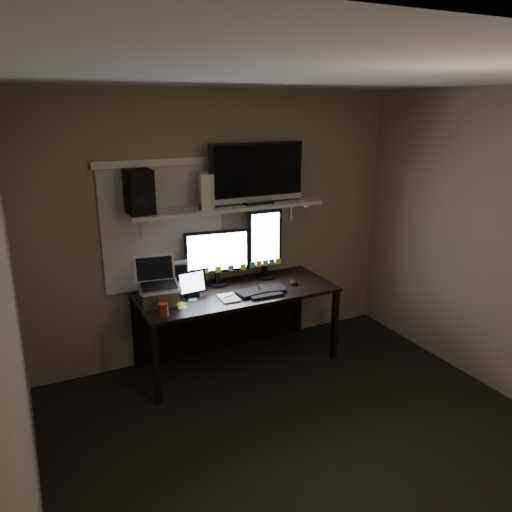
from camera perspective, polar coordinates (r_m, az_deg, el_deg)
floor at (r=3.82m, az=7.29°, el=-21.31°), size 3.60×3.60×0.00m
ceiling at (r=3.01m, az=9.15°, el=19.52°), size 3.60×3.60×0.00m
back_wall at (r=4.73m, az=-4.10°, el=3.39°), size 3.60×0.00×3.60m
left_wall at (r=2.71m, az=-25.85°, el=-8.92°), size 0.00×3.60×3.60m
window_blinds at (r=4.54m, az=-10.50°, el=3.20°), size 1.10×0.02×1.10m
desk at (r=4.72m, az=-2.77°, el=-5.50°), size 1.80×0.75×0.73m
wall_shelf at (r=4.53m, az=-3.32°, el=5.57°), size 1.80×0.35×0.03m
monitor_landscape at (r=4.63m, az=-4.44°, el=-0.16°), size 0.61×0.14×0.54m
monitor_portrait at (r=4.79m, az=1.00°, el=1.40°), size 0.34×0.08×0.68m
keyboard at (r=4.50m, az=0.58°, el=-4.03°), size 0.47×0.19×0.03m
mouse at (r=4.72m, az=4.25°, el=-2.99°), size 0.10×0.13×0.04m
notepad at (r=4.37m, az=-3.12°, el=-4.82°), size 0.17×0.23×0.01m
tablet at (r=4.42m, az=-7.37°, el=-3.14°), size 0.28×0.14×0.23m
file_sorter at (r=4.55m, az=-9.30°, el=-2.36°), size 0.23×0.13×0.27m
laptop at (r=4.27m, az=-11.06°, el=-2.95°), size 0.38×0.32×0.39m
cup at (r=4.07m, az=-10.52°, el=-6.06°), size 0.09×0.09×0.11m
sticky_notes at (r=4.30m, az=-8.38°, el=-5.41°), size 0.35×0.29×0.00m
tv at (r=4.59m, az=0.08°, el=9.42°), size 0.92×0.17×0.55m
game_console at (r=4.41m, az=-5.92°, el=7.45°), size 0.14×0.27×0.31m
speaker at (r=4.26m, az=-13.22°, el=7.17°), size 0.21×0.26×0.37m
bottles at (r=4.36m, az=-5.73°, el=6.11°), size 0.20×0.11×0.13m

